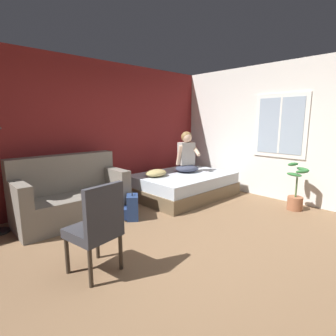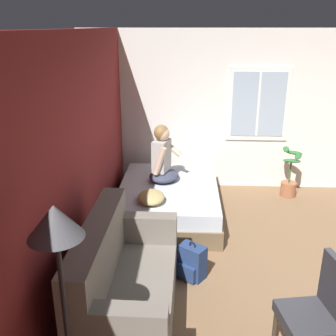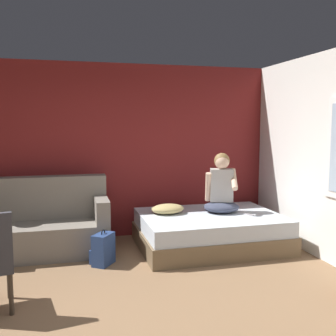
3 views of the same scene
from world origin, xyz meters
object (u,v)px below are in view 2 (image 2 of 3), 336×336
at_px(throw_pillow, 151,197).
at_px(potted_plant, 289,179).
at_px(bed, 169,201).
at_px(cell_phone, 182,173).
at_px(floor_lamp, 57,244).
at_px(side_chair, 319,311).
at_px(person_seated, 163,159).
at_px(backpack, 191,262).
at_px(couch, 123,285).

bearing_deg(throw_pillow, potted_plant, -57.52).
relative_size(bed, potted_plant, 2.39).
xyz_separation_m(throw_pillow, cell_phone, (1.10, -0.39, -0.07)).
relative_size(throw_pillow, cell_phone, 3.33).
distance_m(bed, floor_lamp, 3.53).
relative_size(side_chair, cell_phone, 6.81).
xyz_separation_m(bed, floor_lamp, (-3.28, 0.55, 1.19)).
xyz_separation_m(bed, side_chair, (-2.74, -1.36, 0.30)).
bearing_deg(cell_phone, person_seated, -67.28).
bearing_deg(backpack, throw_pillow, 28.71).
bearing_deg(backpack, bed, 12.12).
bearing_deg(bed, floor_lamp, 170.56).
distance_m(floor_lamp, potted_plant, 4.95).
bearing_deg(cell_phone, potted_plant, 75.18).
bearing_deg(throw_pillow, couch, 176.12).
xyz_separation_m(cell_phone, potted_plant, (0.30, -1.81, -0.18)).
height_order(throw_pillow, floor_lamp, floor_lamp).
distance_m(cell_phone, floor_lamp, 3.98).
height_order(person_seated, throw_pillow, person_seated).
distance_m(side_chair, backpack, 1.59).
bearing_deg(cell_phone, bed, -43.96).
bearing_deg(backpack, couch, 137.44).
relative_size(throw_pillow, potted_plant, 0.56).
bearing_deg(person_seated, cell_phone, -42.92).
relative_size(couch, person_seated, 1.95).
xyz_separation_m(couch, side_chair, (-0.45, -1.69, 0.14)).
relative_size(side_chair, floor_lamp, 0.58).
distance_m(backpack, cell_phone, 2.12).
bearing_deg(backpack, floor_lamp, 152.67).
relative_size(cell_phone, potted_plant, 0.17).
bearing_deg(side_chair, bed, 26.50).
relative_size(side_chair, potted_plant, 1.15).
bearing_deg(cell_phone, throw_pillow, -43.99).
bearing_deg(couch, cell_phone, -10.24).
bearing_deg(bed, backpack, -167.88).
relative_size(backpack, floor_lamp, 0.27).
bearing_deg(side_chair, potted_plant, -10.03).
distance_m(cell_phone, potted_plant, 1.84).
bearing_deg(person_seated, bed, -154.56).
bearing_deg(couch, throw_pillow, -3.88).
xyz_separation_m(backpack, throw_pillow, (0.99, 0.54, 0.36)).
height_order(throw_pillow, potted_plant, potted_plant).
distance_m(side_chair, person_seated, 3.31).
height_order(couch, side_chair, couch).
xyz_separation_m(side_chair, person_seated, (2.95, 1.47, 0.30)).
distance_m(bed, couch, 2.32).
height_order(couch, cell_phone, couch).
bearing_deg(bed, person_seated, 25.44).
height_order(backpack, potted_plant, potted_plant).
bearing_deg(side_chair, floor_lamp, 105.91).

